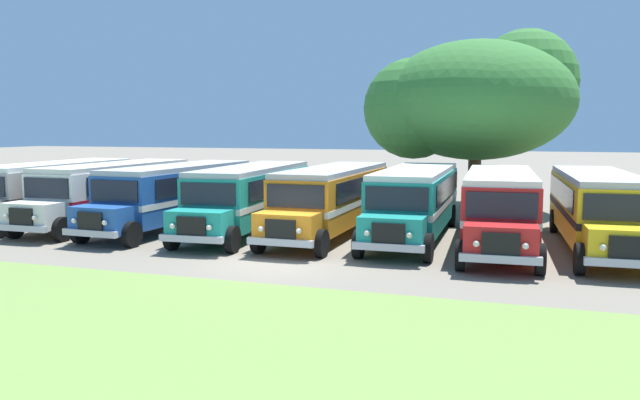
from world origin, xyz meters
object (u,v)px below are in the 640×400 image
(parked_bus_slot_1, at_px, (113,190))
(parked_bus_slot_2, at_px, (177,192))
(parked_bus_slot_6, at_px, (500,204))
(broad_shade_tree, at_px, (475,97))
(parked_bus_slot_7, at_px, (598,206))
(parked_bus_slot_3, at_px, (250,195))
(parked_bus_slot_4, at_px, (332,197))
(parked_bus_slot_0, at_px, (53,188))
(parked_bus_slot_5, at_px, (415,199))

(parked_bus_slot_1, xyz_separation_m, parked_bus_slot_2, (3.54, -0.14, 0.00))
(parked_bus_slot_2, height_order, parked_bus_slot_6, same)
(broad_shade_tree, bearing_deg, parked_bus_slot_7, -62.71)
(parked_bus_slot_3, distance_m, parked_bus_slot_6, 10.53)
(parked_bus_slot_7, bearing_deg, parked_bus_slot_4, -92.64)
(parked_bus_slot_0, height_order, parked_bus_slot_2, same)
(parked_bus_slot_0, relative_size, parked_bus_slot_5, 1.00)
(broad_shade_tree, bearing_deg, parked_bus_slot_4, -115.70)
(parked_bus_slot_1, xyz_separation_m, parked_bus_slot_6, (17.67, -0.18, 0.00))
(parked_bus_slot_4, bearing_deg, parked_bus_slot_1, -87.45)
(parked_bus_slot_0, distance_m, parked_bus_slot_4, 14.09)
(parked_bus_slot_0, bearing_deg, parked_bus_slot_3, 88.35)
(parked_bus_slot_3, bearing_deg, parked_bus_slot_6, 85.77)
(broad_shade_tree, bearing_deg, parked_bus_slot_0, -150.11)
(parked_bus_slot_2, relative_size, broad_shade_tree, 0.97)
(parked_bus_slot_1, relative_size, parked_bus_slot_5, 1.00)
(parked_bus_slot_5, distance_m, parked_bus_slot_7, 6.91)
(parked_bus_slot_0, xyz_separation_m, parked_bus_slot_1, (3.30, 0.19, 0.00))
(broad_shade_tree, bearing_deg, parked_bus_slot_2, -138.29)
(parked_bus_slot_0, distance_m, parked_bus_slot_2, 6.84)
(parked_bus_slot_6, relative_size, parked_bus_slot_7, 1.00)
(parked_bus_slot_7, bearing_deg, parked_bus_slot_2, -91.21)
(parked_bus_slot_1, bearing_deg, parked_bus_slot_2, 87.82)
(parked_bus_slot_4, bearing_deg, parked_bus_slot_7, 91.04)
(parked_bus_slot_7, bearing_deg, parked_bus_slot_6, -83.78)
(parked_bus_slot_0, bearing_deg, parked_bus_slot_2, 87.88)
(parked_bus_slot_2, relative_size, parked_bus_slot_7, 1.00)
(parked_bus_slot_4, height_order, parked_bus_slot_5, same)
(parked_bus_slot_6, bearing_deg, parked_bus_slot_7, 96.46)
(parked_bus_slot_2, relative_size, parked_bus_slot_6, 1.00)
(parked_bus_slot_0, xyz_separation_m, parked_bus_slot_5, (17.58, 0.82, 0.00))
(parked_bus_slot_3, distance_m, broad_shade_tree, 14.61)
(parked_bus_slot_5, distance_m, parked_bus_slot_6, 3.49)
(parked_bus_slot_0, distance_m, parked_bus_slot_3, 10.44)
(parked_bus_slot_0, xyz_separation_m, parked_bus_slot_7, (24.48, 0.58, 0.00))
(parked_bus_slot_5, bearing_deg, parked_bus_slot_6, 75.65)
(parked_bus_slot_2, xyz_separation_m, broad_shade_tree, (12.27, 10.94, 4.60))
(parked_bus_slot_1, relative_size, parked_bus_slot_3, 0.99)
(parked_bus_slot_1, relative_size, parked_bus_slot_6, 1.00)
(parked_bus_slot_6, bearing_deg, parked_bus_slot_2, -92.84)
(parked_bus_slot_1, height_order, parked_bus_slot_5, same)
(parked_bus_slot_0, relative_size, parked_bus_slot_7, 1.00)
(parked_bus_slot_1, bearing_deg, broad_shade_tree, 124.41)
(parked_bus_slot_5, distance_m, broad_shade_tree, 11.27)
(parked_bus_slot_0, relative_size, broad_shade_tree, 0.97)
(parked_bus_slot_3, distance_m, parked_bus_slot_7, 14.05)
(parked_bus_slot_1, distance_m, parked_bus_slot_5, 14.29)
(parked_bus_slot_1, relative_size, broad_shade_tree, 0.96)
(parked_bus_slot_3, xyz_separation_m, parked_bus_slot_5, (7.14, 0.66, 0.00))
(parked_bus_slot_0, bearing_deg, parked_bus_slot_4, 89.61)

